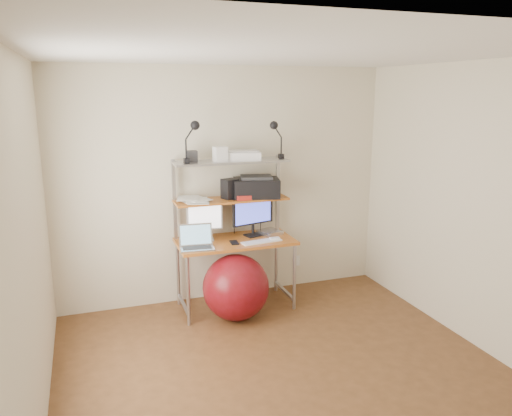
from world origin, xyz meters
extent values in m
plane|color=brown|center=(0.00, 0.00, 0.00)|extent=(3.60, 3.60, 0.00)
plane|color=white|center=(0.00, 0.00, 2.50)|extent=(3.60, 3.60, 0.00)
plane|color=beige|center=(0.00, 1.80, 1.25)|extent=(3.60, 0.00, 3.60)
plane|color=beige|center=(0.00, -1.80, 1.25)|extent=(3.60, 0.00, 3.60)
plane|color=beige|center=(-1.80, 0.00, 1.25)|extent=(0.00, 3.60, 3.60)
plane|color=beige|center=(1.80, 0.00, 1.25)|extent=(0.00, 3.60, 3.60)
cube|color=#BF6C25|center=(0.00, 1.44, 0.72)|extent=(1.20, 0.60, 0.03)
cylinder|color=#AAA9AE|center=(-0.56, 1.18, 0.35)|extent=(0.04, 0.04, 0.71)
cylinder|color=#AAA9AE|center=(-0.56, 1.70, 0.35)|extent=(0.04, 0.04, 0.71)
cylinder|color=#AAA9AE|center=(0.56, 1.18, 0.35)|extent=(0.04, 0.04, 0.71)
cylinder|color=#AAA9AE|center=(0.56, 1.70, 0.35)|extent=(0.04, 0.04, 0.71)
cube|color=#AAA9AE|center=(-0.57, 1.70, 1.15)|extent=(0.03, 0.04, 0.84)
cube|color=#AAA9AE|center=(0.57, 1.70, 1.15)|extent=(0.03, 0.04, 0.84)
cube|color=#BF6C25|center=(0.00, 1.57, 1.14)|extent=(1.18, 0.34, 0.02)
cube|color=#AAA9AE|center=(0.00, 1.57, 1.54)|extent=(1.18, 0.34, 0.02)
cube|color=white|center=(0.85, 1.79, 0.30)|extent=(0.08, 0.01, 0.12)
cube|color=silver|center=(-0.29, 1.54, 0.75)|extent=(0.18, 0.15, 0.01)
cylinder|color=silver|center=(-0.29, 1.56, 0.80)|extent=(0.03, 0.03, 0.09)
cube|color=silver|center=(-0.29, 1.56, 0.98)|extent=(0.37, 0.08, 0.27)
plane|color=white|center=(-0.29, 1.54, 0.98)|extent=(0.33, 0.05, 0.33)
cube|color=black|center=(0.23, 1.52, 0.75)|extent=(0.20, 0.18, 0.01)
cylinder|color=black|center=(0.23, 1.54, 0.81)|extent=(0.03, 0.03, 0.11)
cube|color=black|center=(0.23, 1.54, 1.01)|extent=(0.48, 0.15, 0.29)
plane|color=#4552EC|center=(0.23, 1.53, 1.01)|extent=(0.43, 0.11, 0.44)
cube|color=#B5B5BA|center=(-0.44, 1.28, 0.75)|extent=(0.35, 0.26, 0.02)
cube|color=#302F32|center=(-0.44, 1.28, 0.76)|extent=(0.29, 0.17, 0.00)
cube|color=#B5B5BA|center=(-0.43, 1.39, 0.86)|extent=(0.33, 0.10, 0.21)
plane|color=#6E9DB7|center=(-0.43, 1.39, 0.86)|extent=(0.30, 0.11, 0.29)
cube|color=white|center=(0.23, 1.28, 0.75)|extent=(0.43, 0.18, 0.01)
cube|color=white|center=(0.38, 1.30, 0.75)|extent=(0.10, 0.06, 0.03)
cube|color=#B5B5BA|center=(0.41, 1.53, 0.76)|extent=(0.27, 0.27, 0.04)
cube|color=black|center=(-0.04, 1.34, 0.75)|extent=(0.09, 0.15, 0.01)
cube|color=black|center=(0.28, 1.57, 1.25)|extent=(0.54, 0.43, 0.19)
cube|color=#302F32|center=(0.28, 1.57, 1.36)|extent=(0.37, 0.31, 0.03)
cube|color=black|center=(-0.01, 1.58, 1.25)|extent=(0.18, 0.18, 0.21)
cube|color=red|center=(0.11, 1.48, 1.17)|extent=(0.17, 0.12, 0.05)
cube|color=white|center=(0.13, 1.58, 1.59)|extent=(0.40, 0.30, 0.08)
cube|color=silver|center=(0.13, 1.58, 1.64)|extent=(0.33, 0.24, 0.01)
cube|color=white|center=(-0.12, 1.53, 1.62)|extent=(0.14, 0.12, 0.15)
cube|color=#302F32|center=(-0.40, 1.60, 1.61)|extent=(0.12, 0.12, 0.11)
cube|color=black|center=(-0.47, 1.49, 1.58)|extent=(0.05, 0.06, 0.05)
cylinder|color=black|center=(-0.47, 1.49, 1.69)|extent=(0.02, 0.02, 0.18)
sphere|color=black|center=(-0.38, 1.48, 1.92)|extent=(0.09, 0.09, 0.09)
cube|color=black|center=(0.54, 1.54, 1.58)|extent=(0.05, 0.06, 0.05)
cylinder|color=black|center=(0.54, 1.54, 1.69)|extent=(0.02, 0.02, 0.17)
sphere|color=black|center=(0.45, 1.53, 1.90)|extent=(0.09, 0.09, 0.09)
sphere|color=maroon|center=(-0.08, 1.17, 0.33)|extent=(0.66, 0.66, 0.66)
cube|color=white|center=(-0.41, 1.59, 1.15)|extent=(0.26, 0.32, 0.00)
cube|color=white|center=(-0.36, 1.52, 1.16)|extent=(0.27, 0.32, 0.00)
cube|color=white|center=(-0.40, 1.61, 1.16)|extent=(0.26, 0.32, 0.00)
cube|color=white|center=(-0.37, 1.55, 1.17)|extent=(0.27, 0.32, 0.00)
cube|color=white|center=(-0.36, 1.57, 1.17)|extent=(0.29, 0.33, 0.00)
cube|color=white|center=(-0.45, 1.62, 1.18)|extent=(0.27, 0.32, 0.00)
camera|label=1|loc=(-1.43, -3.29, 2.25)|focal=35.00mm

